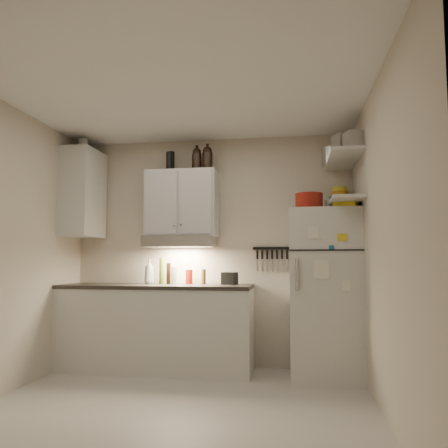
# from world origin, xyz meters

# --- Properties ---
(floor) EXTENTS (3.20, 3.00, 0.02)m
(floor) POSITION_xyz_m (0.00, 0.00, -0.01)
(floor) COLOR #B8B3AA
(floor) RESTS_ON ground
(ceiling) EXTENTS (3.20, 3.00, 0.02)m
(ceiling) POSITION_xyz_m (0.00, 0.00, 2.61)
(ceiling) COLOR white
(ceiling) RESTS_ON ground
(back_wall) EXTENTS (3.20, 0.02, 2.60)m
(back_wall) POSITION_xyz_m (0.00, 1.51, 1.30)
(back_wall) COLOR beige
(back_wall) RESTS_ON ground
(right_wall) EXTENTS (0.02, 3.00, 2.60)m
(right_wall) POSITION_xyz_m (1.61, 0.00, 1.30)
(right_wall) COLOR beige
(right_wall) RESTS_ON ground
(base_cabinet) EXTENTS (2.10, 0.60, 0.88)m
(base_cabinet) POSITION_xyz_m (-0.55, 1.20, 0.44)
(base_cabinet) COLOR silver
(base_cabinet) RESTS_ON floor
(countertop) EXTENTS (2.10, 0.62, 0.04)m
(countertop) POSITION_xyz_m (-0.55, 1.20, 0.90)
(countertop) COLOR #2E2B27
(countertop) RESTS_ON base_cabinet
(upper_cabinet) EXTENTS (0.80, 0.33, 0.75)m
(upper_cabinet) POSITION_xyz_m (-0.30, 1.33, 1.83)
(upper_cabinet) COLOR silver
(upper_cabinet) RESTS_ON back_wall
(side_cabinet) EXTENTS (0.33, 0.55, 1.00)m
(side_cabinet) POSITION_xyz_m (-1.44, 1.20, 1.95)
(side_cabinet) COLOR silver
(side_cabinet) RESTS_ON left_wall
(range_hood) EXTENTS (0.76, 0.46, 0.12)m
(range_hood) POSITION_xyz_m (-0.30, 1.27, 1.39)
(range_hood) COLOR silver
(range_hood) RESTS_ON back_wall
(fridge) EXTENTS (0.70, 0.68, 1.70)m
(fridge) POSITION_xyz_m (1.25, 1.16, 0.85)
(fridge) COLOR silver
(fridge) RESTS_ON floor
(shelf_hi) EXTENTS (0.30, 0.95, 0.03)m
(shelf_hi) POSITION_xyz_m (1.45, 1.02, 2.20)
(shelf_hi) COLOR silver
(shelf_hi) RESTS_ON right_wall
(shelf_lo) EXTENTS (0.30, 0.95, 0.03)m
(shelf_lo) POSITION_xyz_m (1.45, 1.02, 1.76)
(shelf_lo) COLOR silver
(shelf_lo) RESTS_ON right_wall
(knife_strip) EXTENTS (0.42, 0.02, 0.03)m
(knife_strip) POSITION_xyz_m (0.70, 1.49, 1.32)
(knife_strip) COLOR black
(knife_strip) RESTS_ON back_wall
(dutch_oven) EXTENTS (0.30, 0.30, 0.16)m
(dutch_oven) POSITION_xyz_m (1.11, 1.04, 1.78)
(dutch_oven) COLOR maroon
(dutch_oven) RESTS_ON fridge
(book_stack) EXTENTS (0.29, 0.32, 0.09)m
(book_stack) POSITION_xyz_m (1.47, 0.96, 1.74)
(book_stack) COLOR gold
(book_stack) RESTS_ON fridge
(spice_jar) EXTENTS (0.08, 0.08, 0.10)m
(spice_jar) POSITION_xyz_m (1.30, 1.09, 1.75)
(spice_jar) COLOR silver
(spice_jar) RESTS_ON fridge
(stock_pot) EXTENTS (0.33, 0.33, 0.19)m
(stock_pot) POSITION_xyz_m (1.39, 1.39, 2.31)
(stock_pot) COLOR silver
(stock_pot) RESTS_ON shelf_hi
(tin_a) EXTENTS (0.27, 0.26, 0.21)m
(tin_a) POSITION_xyz_m (1.46, 0.94, 2.32)
(tin_a) COLOR #AAAAAD
(tin_a) RESTS_ON shelf_hi
(tin_b) EXTENTS (0.20, 0.20, 0.16)m
(tin_b) POSITION_xyz_m (1.52, 0.69, 2.30)
(tin_b) COLOR #AAAAAD
(tin_b) RESTS_ON shelf_hi
(bowl_teal) EXTENTS (0.24, 0.24, 0.10)m
(bowl_teal) POSITION_xyz_m (1.45, 1.35, 1.82)
(bowl_teal) COLOR #175E81
(bowl_teal) RESTS_ON shelf_lo
(bowl_orange) EXTENTS (0.19, 0.19, 0.06)m
(bowl_orange) POSITION_xyz_m (1.45, 1.39, 1.90)
(bowl_orange) COLOR orange
(bowl_orange) RESTS_ON bowl_teal
(bowl_yellow) EXTENTS (0.15, 0.15, 0.05)m
(bowl_yellow) POSITION_xyz_m (1.45, 1.39, 1.95)
(bowl_yellow) COLOR yellow
(bowl_yellow) RESTS_ON bowl_orange
(plates) EXTENTS (0.25, 0.25, 0.06)m
(plates) POSITION_xyz_m (1.44, 1.07, 1.80)
(plates) COLOR #175E81
(plates) RESTS_ON shelf_lo
(growler_a) EXTENTS (0.14, 0.14, 0.26)m
(growler_a) POSITION_xyz_m (-0.13, 1.31, 2.33)
(growler_a) COLOR black
(growler_a) RESTS_ON upper_cabinet
(growler_b) EXTENTS (0.15, 0.15, 0.27)m
(growler_b) POSITION_xyz_m (-0.00, 1.29, 2.34)
(growler_b) COLOR black
(growler_b) RESTS_ON upper_cabinet
(thermos_a) EXTENTS (0.09, 0.09, 0.21)m
(thermos_a) POSITION_xyz_m (-0.44, 1.29, 2.31)
(thermos_a) COLOR black
(thermos_a) RESTS_ON upper_cabinet
(thermos_b) EXTENTS (0.11, 0.11, 0.24)m
(thermos_b) POSITION_xyz_m (-0.45, 1.38, 2.32)
(thermos_b) COLOR black
(thermos_b) RESTS_ON upper_cabinet
(side_jar) EXTENTS (0.14, 0.14, 0.14)m
(side_jar) POSITION_xyz_m (-1.45, 1.18, 2.52)
(side_jar) COLOR silver
(side_jar) RESTS_ON side_cabinet
(soap_bottle) EXTENTS (0.14, 0.14, 0.31)m
(soap_bottle) POSITION_xyz_m (-0.67, 1.32, 1.07)
(soap_bottle) COLOR silver
(soap_bottle) RESTS_ON countertop
(pepper_mill) EXTENTS (0.07, 0.07, 0.17)m
(pepper_mill) POSITION_xyz_m (-0.05, 1.36, 1.00)
(pepper_mill) COLOR brown
(pepper_mill) RESTS_ON countertop
(oil_bottle) EXTENTS (0.06, 0.06, 0.29)m
(oil_bottle) POSITION_xyz_m (-0.51, 1.28, 1.07)
(oil_bottle) COLOR #54741D
(oil_bottle) RESTS_ON countertop
(vinegar_bottle) EXTENTS (0.06, 0.06, 0.24)m
(vinegar_bottle) POSITION_xyz_m (-0.45, 1.33, 1.04)
(vinegar_bottle) COLOR black
(vinegar_bottle) RESTS_ON countertop
(clear_bottle) EXTENTS (0.07, 0.07, 0.19)m
(clear_bottle) POSITION_xyz_m (-0.37, 1.26, 1.01)
(clear_bottle) COLOR silver
(clear_bottle) RESTS_ON countertop
(red_jar) EXTENTS (0.08, 0.08, 0.16)m
(red_jar) POSITION_xyz_m (-0.22, 1.36, 1.00)
(red_jar) COLOR maroon
(red_jar) RESTS_ON countertop
(caddy) EXTENTS (0.19, 0.16, 0.13)m
(caddy) POSITION_xyz_m (0.25, 1.31, 0.99)
(caddy) COLOR black
(caddy) RESTS_ON countertop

